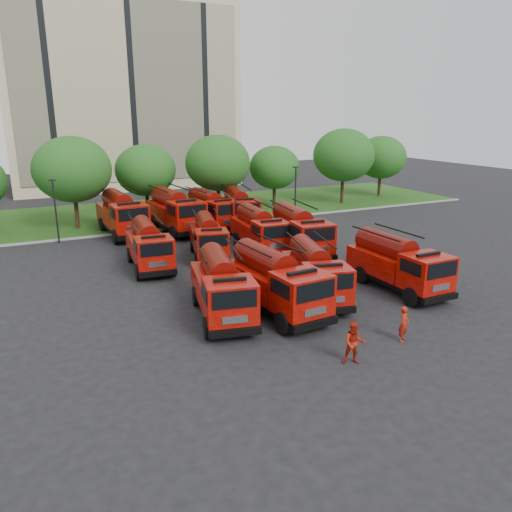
{
  "coord_description": "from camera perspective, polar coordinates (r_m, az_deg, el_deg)",
  "views": [
    {
      "loc": [
        -12.72,
        -24.83,
        10.2
      ],
      "look_at": [
        -0.07,
        1.2,
        1.8
      ],
      "focal_mm": 35.0,
      "sensor_mm": 36.0,
      "label": 1
    }
  ],
  "objects": [
    {
      "name": "curb",
      "position": [
        45.72,
        -9.12,
        3.18
      ],
      "size": [
        70.0,
        0.3,
        0.14
      ],
      "primitive_type": "cube",
      "color": "gray",
      "rests_on": "ground"
    },
    {
      "name": "fire_truck_8",
      "position": [
        44.05,
        -15.1,
        4.67
      ],
      "size": [
        3.24,
        8.1,
        3.63
      ],
      "rotation": [
        0.0,
        0.0,
        0.05
      ],
      "color": "black",
      "rests_on": "ground"
    },
    {
      "name": "lamp_post_0",
      "position": [
        42.75,
        -21.96,
        5.17
      ],
      "size": [
        0.6,
        0.25,
        5.11
      ],
      "color": "black",
      "rests_on": "ground"
    },
    {
      "name": "tree_3",
      "position": [
        50.52,
        -12.52,
        9.54
      ],
      "size": [
        5.88,
        5.88,
        7.19
      ],
      "color": "#382314",
      "rests_on": "ground"
    },
    {
      "name": "firefighter_3",
      "position": [
        34.17,
        14.57,
        -1.73
      ],
      "size": [
        1.31,
        0.99,
        1.81
      ],
      "primitive_type": "imported",
      "rotation": [
        0.0,
        0.0,
        3.52
      ],
      "color": "black",
      "rests_on": "ground"
    },
    {
      "name": "firefighter_0",
      "position": [
        24.39,
        16.4,
        -9.25
      ],
      "size": [
        0.76,
        0.69,
        1.68
      ],
      "primitive_type": "imported",
      "rotation": [
        0.0,
        0.0,
        0.5
      ],
      "color": "#A21C0C",
      "rests_on": "ground"
    },
    {
      "name": "fire_truck_11",
      "position": [
        46.1,
        -2.0,
        5.53
      ],
      "size": [
        3.99,
        7.71,
        3.34
      ],
      "rotation": [
        0.0,
        0.0,
        -0.21
      ],
      "color": "black",
      "rests_on": "ground"
    },
    {
      "name": "firefighter_2",
      "position": [
        33.4,
        17.77,
        -2.4
      ],
      "size": [
        0.88,
        1.15,
        1.74
      ],
      "primitive_type": "imported",
      "rotation": [
        0.0,
        0.0,
        1.9
      ],
      "color": "black",
      "rests_on": "ground"
    },
    {
      "name": "fire_truck_9",
      "position": [
        44.35,
        -9.27,
        5.09
      ],
      "size": [
        3.48,
        8.19,
        3.63
      ],
      "rotation": [
        0.0,
        0.0,
        0.09
      ],
      "color": "black",
      "rests_on": "ground"
    },
    {
      "name": "fire_truck_7",
      "position": [
        36.9,
        4.84,
        2.84
      ],
      "size": [
        3.55,
        7.79,
        3.42
      ],
      "rotation": [
        0.0,
        0.0,
        -0.13
      ],
      "color": "black",
      "rests_on": "ground"
    },
    {
      "name": "fire_truck_10",
      "position": [
        45.55,
        -5.2,
        5.31
      ],
      "size": [
        3.23,
        7.45,
        3.29
      ],
      "rotation": [
        0.0,
        0.0,
        0.1
      ],
      "color": "black",
      "rests_on": "ground"
    },
    {
      "name": "tree_6",
      "position": [
        57.9,
        10.0,
        11.28
      ],
      "size": [
        6.89,
        6.89,
        8.42
      ],
      "color": "#382314",
      "rests_on": "ground"
    },
    {
      "name": "firefighter_4",
      "position": [
        29.71,
        -6.84,
        -4.01
      ],
      "size": [
        0.84,
        0.86,
        1.49
      ],
      "primitive_type": "imported",
      "rotation": [
        0.0,
        0.0,
        2.32
      ],
      "color": "black",
      "rests_on": "ground"
    },
    {
      "name": "fire_truck_5",
      "position": [
        36.17,
        -5.47,
        2.14
      ],
      "size": [
        3.69,
        6.75,
        2.92
      ],
      "rotation": [
        0.0,
        0.0,
        -0.25
      ],
      "color": "black",
      "rests_on": "ground"
    },
    {
      "name": "fire_truck_3",
      "position": [
        30.51,
        15.82,
        -0.81
      ],
      "size": [
        2.63,
        7.04,
        3.19
      ],
      "rotation": [
        0.0,
        0.0,
        0.01
      ],
      "color": "black",
      "rests_on": "ground"
    },
    {
      "name": "tree_7",
      "position": [
        63.81,
        14.12,
        10.87
      ],
      "size": [
        6.05,
        6.05,
        7.39
      ],
      "color": "#382314",
      "rests_on": "ground"
    },
    {
      "name": "fire_truck_1",
      "position": [
        26.09,
        2.17,
        -2.93
      ],
      "size": [
        3.08,
        7.42,
        3.3
      ],
      "rotation": [
        0.0,
        0.0,
        0.07
      ],
      "color": "black",
      "rests_on": "ground"
    },
    {
      "name": "firefighter_1",
      "position": [
        21.87,
        11.02,
        -11.94
      ],
      "size": [
        1.03,
        0.87,
        1.86
      ],
      "primitive_type": "imported",
      "rotation": [
        0.0,
        0.0,
        -0.5
      ],
      "color": "#A21C0C",
      "rests_on": "ground"
    },
    {
      "name": "ground",
      "position": [
        29.71,
        1.14,
        -3.9
      ],
      "size": [
        140.0,
        140.0,
        0.0
      ],
      "primitive_type": "plane",
      "color": "black",
      "rests_on": "ground"
    },
    {
      "name": "lamp_post_1",
      "position": [
        49.31,
        4.54,
        7.62
      ],
      "size": [
        0.6,
        0.25,
        5.11
      ],
      "color": "black",
      "rests_on": "ground"
    },
    {
      "name": "fire_truck_4",
      "position": [
        34.31,
        -12.17,
        1.2
      ],
      "size": [
        2.95,
        6.93,
        3.07
      ],
      "rotation": [
        0.0,
        0.0,
        -0.09
      ],
      "color": "black",
      "rests_on": "ground"
    },
    {
      "name": "tree_2",
      "position": [
        46.82,
        -20.26,
        9.26
      ],
      "size": [
        6.72,
        6.72,
        8.22
      ],
      "color": "#382314",
      "rests_on": "ground"
    },
    {
      "name": "fire_truck_6",
      "position": [
        37.76,
        0.38,
        3.03
      ],
      "size": [
        3.02,
        7.19,
        3.19
      ],
      "rotation": [
        0.0,
        0.0,
        -0.08
      ],
      "color": "black",
      "rests_on": "ground"
    },
    {
      "name": "fire_truck_0",
      "position": [
        25.59,
        -3.97,
        -3.51
      ],
      "size": [
        3.79,
        7.3,
        3.17
      ],
      "rotation": [
        0.0,
        0.0,
        -0.21
      ],
      "color": "black",
      "rests_on": "ground"
    },
    {
      "name": "lawn",
      "position": [
        53.37,
        -11.69,
        4.9
      ],
      "size": [
        70.0,
        16.0,
        0.12
      ],
      "primitive_type": "cube",
      "color": "#184512",
      "rests_on": "ground"
    },
    {
      "name": "tree_5",
      "position": [
        55.06,
        2.13,
        10.08
      ],
      "size": [
        5.46,
        5.46,
        6.68
      ],
      "color": "#382314",
      "rests_on": "ground"
    },
    {
      "name": "tree_4",
      "position": [
        51.14,
        -4.39,
        10.55
      ],
      "size": [
        6.55,
        6.55,
        8.01
      ],
      "color": "#382314",
      "rests_on": "ground"
    },
    {
      "name": "fire_truck_2",
      "position": [
        28.13,
        6.71,
        -1.86
      ],
      "size": [
        3.99,
        7.09,
        3.06
      ],
      "rotation": [
        0.0,
        0.0,
        -0.27
      ],
      "color": "black",
      "rests_on": "ground"
    },
    {
      "name": "apartment_building",
      "position": [
        74.28,
        -15.19,
        17.43
      ],
      "size": [
        30.0,
        14.18,
        25.0
      ],
      "color": "beige",
      "rests_on": "ground"
    },
    {
      "name": "firefighter_5",
      "position": [
        37.59,
        4.29,
        0.4
      ],
      "size": [
        1.52,
        0.86,
        1.54
      ],
      "primitive_type": "imported",
      "rotation": [
        0.0,
        0.0,
        3.32
      ],
      "color": "#A21C0C",
      "rests_on": "ground"
    }
  ]
}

